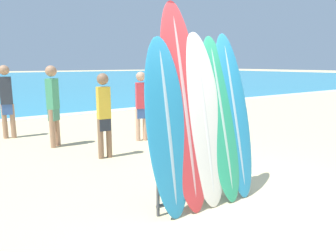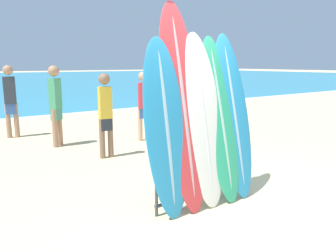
{
  "view_description": "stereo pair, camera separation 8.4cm",
  "coord_description": "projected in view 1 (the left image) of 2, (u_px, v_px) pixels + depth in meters",
  "views": [
    {
      "loc": [
        -3.02,
        -2.76,
        1.79
      ],
      "look_at": [
        -0.31,
        1.06,
        0.89
      ],
      "focal_mm": 35.0,
      "sensor_mm": 36.0,
      "label": 1
    },
    {
      "loc": [
        -2.95,
        -2.8,
        1.79
      ],
      "look_at": [
        -0.31,
        1.06,
        0.89
      ],
      "focal_mm": 35.0,
      "sensor_mm": 36.0,
      "label": 2
    }
  ],
  "objects": [
    {
      "name": "ground_plane",
      "position": [
        235.0,
        203.0,
        4.26
      ],
      "size": [
        160.0,
        160.0,
        0.0
      ],
      "primitive_type": "plane",
      "color": "beige"
    },
    {
      "name": "surfboard_rack",
      "position": [
        204.0,
        168.0,
        4.2
      ],
      "size": [
        1.46,
        0.04,
        0.87
      ],
      "color": "#47474C",
      "rests_on": "ground_plane"
    },
    {
      "name": "surfboard_slot_0",
      "position": [
        167.0,
        128.0,
        3.77
      ],
      "size": [
        0.56,
        0.46,
        2.1
      ],
      "color": "teal",
      "rests_on": "ground_plane"
    },
    {
      "name": "surfboard_slot_1",
      "position": [
        184.0,
        107.0,
        3.94
      ],
      "size": [
        0.58,
        0.62,
        2.54
      ],
      "color": "red",
      "rests_on": "ground_plane"
    },
    {
      "name": "surfboard_slot_2",
      "position": [
        204.0,
        120.0,
        4.1
      ],
      "size": [
        0.6,
        0.54,
        2.18
      ],
      "color": "silver",
      "rests_on": "ground_plane"
    },
    {
      "name": "surfboard_slot_3",
      "position": [
        221.0,
        119.0,
        4.27
      ],
      "size": [
        0.52,
        0.62,
        2.15
      ],
      "color": "#289E70",
      "rests_on": "ground_plane"
    },
    {
      "name": "surfboard_slot_4",
      "position": [
        234.0,
        115.0,
        4.42
      ],
      "size": [
        0.54,
        0.61,
        2.19
      ],
      "color": "teal",
      "rests_on": "ground_plane"
    },
    {
      "name": "person_near_water",
      "position": [
        141.0,
        104.0,
        7.54
      ],
      "size": [
        0.27,
        0.21,
        1.6
      ],
      "rotation": [
        0.0,
        0.0,
        2.83
      ],
      "color": "tan",
      "rests_on": "ground_plane"
    },
    {
      "name": "person_mid_beach",
      "position": [
        53.0,
        103.0,
        6.96
      ],
      "size": [
        0.3,
        0.29,
        1.74
      ],
      "rotation": [
        0.0,
        0.0,
        0.72
      ],
      "color": "#A87A5B",
      "rests_on": "ground_plane"
    },
    {
      "name": "person_far_left",
      "position": [
        104.0,
        113.0,
        6.13
      ],
      "size": [
        0.27,
        0.22,
        1.61
      ],
      "rotation": [
        0.0,
        0.0,
        6.2
      ],
      "color": "#846047",
      "rests_on": "ground_plane"
    },
    {
      "name": "person_far_right",
      "position": [
        7.0,
        99.0,
        7.78
      ],
      "size": [
        0.29,
        0.23,
        1.75
      ],
      "rotation": [
        0.0,
        0.0,
        2.87
      ],
      "color": "#A87A5B",
      "rests_on": "ground_plane"
    }
  ]
}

